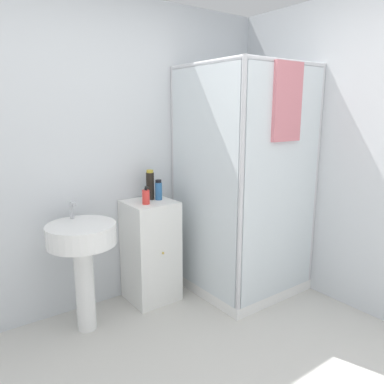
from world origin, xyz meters
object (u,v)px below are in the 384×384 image
sink (82,249)px  soap_dispenser (146,197)px  shampoo_bottle_blue (159,190)px  shampoo_bottle_tall_black (150,185)px

sink → soap_dispenser: size_ratio=6.46×
shampoo_bottle_blue → soap_dispenser: bearing=-156.1°
soap_dispenser → shampoo_bottle_blue: shampoo_bottle_blue is taller
shampoo_bottle_tall_black → sink: bearing=-164.5°
sink → soap_dispenser: (0.57, 0.06, 0.29)m
soap_dispenser → sink: bearing=-173.6°
shampoo_bottle_tall_black → shampoo_bottle_blue: 0.08m
shampoo_bottle_tall_black → shampoo_bottle_blue: (0.05, -0.05, -0.04)m
shampoo_bottle_blue → shampoo_bottle_tall_black: bearing=132.9°
soap_dispenser → shampoo_bottle_tall_black: size_ratio=0.58×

